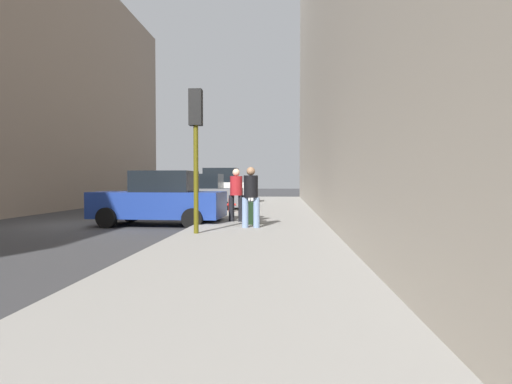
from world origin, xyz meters
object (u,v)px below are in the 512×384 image
parked_blue_sedan (161,200)px  duffel_bag (246,214)px  pedestrian_in_red_jacket (236,192)px  parked_white_van (219,188)px  traffic_light (196,129)px  fire_hydrant (231,203)px  rolling_suitcase (250,213)px  parked_gray_coupe (198,194)px  pedestrian_in_jeans (251,194)px

parked_blue_sedan → duffel_bag: bearing=26.7°
parked_blue_sedan → pedestrian_in_red_jacket: size_ratio=2.50×
parked_white_van → traffic_light: 15.02m
parked_blue_sedan → fire_hydrant: parked_blue_sedan is taller
parked_blue_sedan → traffic_light: 4.01m
parked_blue_sedan → duffel_bag: 3.06m
parked_white_van → pedestrian_in_red_jacket: bearing=-78.0°
fire_hydrant → pedestrian_in_red_jacket: size_ratio=0.41×
parked_blue_sedan → traffic_light: size_ratio=1.19×
fire_hydrant → parked_white_van: bearing=103.1°
parked_blue_sedan → rolling_suitcase: size_ratio=4.10×
parked_blue_sedan → traffic_light: (1.85, -3.00, 1.91)m
parked_gray_coupe → pedestrian_in_red_jacket: 6.31m
parked_gray_coupe → parked_white_van: 6.07m
pedestrian_in_jeans → duffel_bag: pedestrian_in_jeans is taller
rolling_suitcase → duffel_bag: bearing=99.3°
parked_gray_coupe → fire_hydrant: (1.80, -1.71, -0.35)m
parked_blue_sedan → duffel_bag: (2.69, 1.35, -0.56)m
parked_white_van → pedestrian_in_red_jacket: parked_white_van is taller
pedestrian_in_red_jacket → pedestrian_in_jeans: bearing=-69.8°
parked_white_van → pedestrian_in_red_jacket: size_ratio=2.71×
pedestrian_in_red_jacket → duffel_bag: bearing=82.9°
parked_white_van → duffel_bag: parked_white_van is taller
parked_blue_sedan → fire_hydrant: (1.80, 4.03, -0.35)m
pedestrian_in_jeans → duffel_bag: bearing=98.2°
rolling_suitcase → duffel_bag: size_ratio=2.36×
pedestrian_in_red_jacket → fire_hydrant: bearing=99.9°
parked_blue_sedan → parked_gray_coupe: bearing=90.0°
parked_blue_sedan → pedestrian_in_jeans: 3.57m
traffic_light → pedestrian_in_jeans: 2.46m
traffic_light → pedestrian_in_jeans: traffic_light is taller
parked_gray_coupe → parked_blue_sedan: bearing=-90.0°
pedestrian_in_red_jacket → rolling_suitcase: bearing=-53.0°
traffic_light → duffel_bag: 5.07m
parked_gray_coupe → duffel_bag: (2.69, -4.39, -0.56)m
parked_blue_sedan → rolling_suitcase: bearing=-13.3°
parked_white_van → traffic_light: traffic_light is taller
parked_gray_coupe → parked_white_van: bearing=90.0°
parked_white_van → pedestrian_in_jeans: parked_white_van is taller
pedestrian_in_jeans → rolling_suitcase: (-0.10, 0.98, -0.61)m
duffel_bag → traffic_light: bearing=-100.8°
parked_gray_coupe → duffel_bag: 5.18m
rolling_suitcase → duffel_bag: (-0.34, 2.07, -0.20)m
traffic_light → pedestrian_in_red_jacket: (0.66, 2.96, -1.65)m
parked_white_van → fire_hydrant: 8.00m
parked_white_van → fire_hydrant: parked_white_van is taller
pedestrian_in_red_jacket → rolling_suitcase: size_ratio=1.64×
pedestrian_in_red_jacket → pedestrian_in_jeans: 1.77m
pedestrian_in_red_jacket → rolling_suitcase: pedestrian_in_red_jacket is taller
parked_white_van → parked_gray_coupe: bearing=-90.0°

